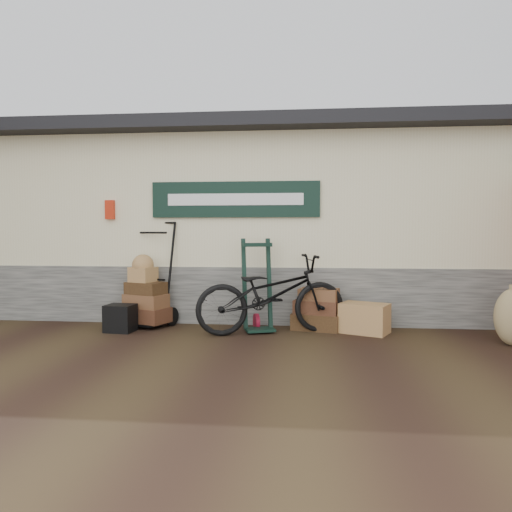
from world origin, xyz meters
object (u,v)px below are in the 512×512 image
Objects in this scene: porter_trolley at (154,272)px; black_trunk at (120,318)px; bicycle at (271,290)px; suitcase_stack at (317,309)px; green_barrow at (258,285)px; wicker_hamper at (364,318)px.

black_trunk is (-0.33, -0.57, -0.62)m from porter_trolley.
porter_trolley reaches higher than black_trunk.
suitcase_stack is at bearing -77.65° from bicycle.
green_barrow reaches higher than black_trunk.
black_trunk is at bearing 74.56° from bicycle.
black_trunk is 0.18× the size of bicycle.
suitcase_stack is 1.07× the size of wicker_hamper.
wicker_hamper is (3.20, -0.30, -0.61)m from porter_trolley.
bicycle is (-0.65, -0.38, 0.32)m from suitcase_stack.
wicker_hamper is 3.54m from black_trunk.
bicycle is at bearing 2.14° from black_trunk.
suitcase_stack is 0.82m from bicycle.
green_barrow is 3.41× the size of black_trunk.
black_trunk is 2.24m from bicycle.
wicker_hamper is 1.41m from bicycle.
porter_trolley reaches higher than green_barrow.
porter_trolley reaches higher than wicker_hamper.
wicker_hamper is at bearing 16.59° from porter_trolley.
porter_trolley is 4.15× the size of black_trunk.
porter_trolley is 1.69m from green_barrow.
green_barrow is 2.06m from black_trunk.
green_barrow is at bearing 11.32° from porter_trolley.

